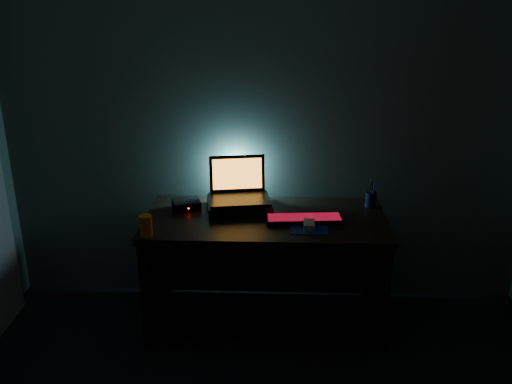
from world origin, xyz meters
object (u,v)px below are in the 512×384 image
(laptop, at_px, (238,189))
(keyboard, at_px, (304,219))
(router, at_px, (186,204))
(pen_cup, at_px, (371,200))
(mouse, at_px, (309,225))
(juice_glass, at_px, (146,226))

(laptop, relative_size, keyboard, 0.88)
(keyboard, distance_m, router, 0.77)
(laptop, xyz_separation_m, pen_cup, (0.85, 0.02, -0.07))
(laptop, xyz_separation_m, mouse, (0.44, -0.32, -0.10))
(router, bearing_deg, pen_cup, -16.27)
(pen_cup, relative_size, juice_glass, 0.80)
(mouse, xyz_separation_m, juice_glass, (-0.94, -0.14, 0.04))
(laptop, relative_size, juice_glass, 3.32)
(pen_cup, bearing_deg, mouse, -140.14)
(keyboard, xyz_separation_m, router, (-0.75, 0.17, 0.01))
(laptop, relative_size, mouse, 3.79)
(juice_glass, bearing_deg, pen_cup, 19.85)
(pen_cup, bearing_deg, juice_glass, -160.15)
(router, bearing_deg, keyboard, -32.66)
(laptop, xyz_separation_m, router, (-0.33, -0.05, -0.09))
(router, bearing_deg, juice_glass, -132.04)
(mouse, xyz_separation_m, pen_cup, (0.41, 0.35, 0.03))
(laptop, bearing_deg, pen_cup, -7.70)
(mouse, distance_m, router, 0.82)
(mouse, bearing_deg, laptop, 144.80)
(mouse, relative_size, juice_glass, 0.88)
(keyboard, bearing_deg, juice_glass, -169.49)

